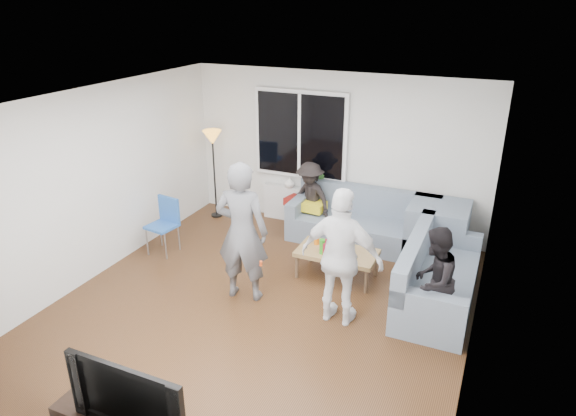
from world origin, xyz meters
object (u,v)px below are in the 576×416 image
at_px(coffee_table, 337,264).
at_px(side_chair, 162,227).
at_px(sofa_back_section, 362,219).
at_px(floor_lamp, 214,175).
at_px(player_right, 342,258).
at_px(player_left, 242,232).
at_px(spectator_right, 434,281).
at_px(television, 135,391).
at_px(spectator_back, 310,198).
at_px(sofa_right_section, 440,272).

bearing_deg(coffee_table, side_chair, -171.98).
relative_size(sofa_back_section, coffee_table, 2.09).
bearing_deg(floor_lamp, side_chair, -90.00).
bearing_deg(player_right, side_chair, -8.51).
bearing_deg(player_left, spectator_right, 176.46).
height_order(player_right, television, player_right).
bearing_deg(television, side_chair, 124.12).
distance_m(floor_lamp, spectator_back, 1.79).
relative_size(player_left, television, 1.70).
bearing_deg(sofa_right_section, player_right, 131.50).
distance_m(sofa_right_section, floor_lamp, 4.27).
bearing_deg(player_left, sofa_right_section, -168.69).
relative_size(floor_lamp, spectator_right, 1.19).
distance_m(sofa_right_section, side_chair, 4.08).
xyz_separation_m(side_chair, floor_lamp, (0.00, 1.55, 0.35)).
distance_m(side_chair, spectator_back, 2.39).
relative_size(sofa_right_section, floor_lamp, 1.28).
distance_m(side_chair, floor_lamp, 1.59).
bearing_deg(spectator_right, player_right, -64.02).
relative_size(side_chair, player_right, 0.50).
relative_size(sofa_back_section, floor_lamp, 1.47).
distance_m(sofa_back_section, coffee_table, 1.19).
xyz_separation_m(side_chair, player_right, (3.04, -0.60, 0.42)).
relative_size(coffee_table, spectator_back, 0.90).
bearing_deg(side_chair, coffee_table, 16.37).
xyz_separation_m(spectator_back, television, (0.40, -4.80, 0.14)).
bearing_deg(player_left, player_right, 169.77).
height_order(coffee_table, television, television).
height_order(side_chair, spectator_back, spectator_back).
relative_size(coffee_table, player_right, 0.64).
distance_m(side_chair, player_right, 3.13).
bearing_deg(spectator_back, player_right, -40.79).
relative_size(side_chair, spectator_right, 0.66).
relative_size(sofa_right_section, coffee_table, 1.82).
bearing_deg(sofa_back_section, player_left, -114.26).
bearing_deg(player_left, sofa_back_section, -123.78).
xyz_separation_m(spectator_right, spectator_back, (-2.28, 1.92, -0.04)).
bearing_deg(sofa_back_section, television, -95.96).
bearing_deg(side_chair, player_right, -2.88).
relative_size(floor_lamp, television, 1.43).
relative_size(player_right, spectator_back, 1.39).
bearing_deg(side_chair, floor_lamp, 98.36).
bearing_deg(side_chair, sofa_back_section, 38.26).
bearing_deg(spectator_right, sofa_right_section, -168.35).
bearing_deg(player_left, side_chair, -28.38).
distance_m(side_chair, television, 3.91).
relative_size(floor_lamp, player_right, 0.91).
height_order(sofa_right_section, television, television).
bearing_deg(sofa_right_section, television, 151.92).
distance_m(sofa_back_section, spectator_right, 2.35).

